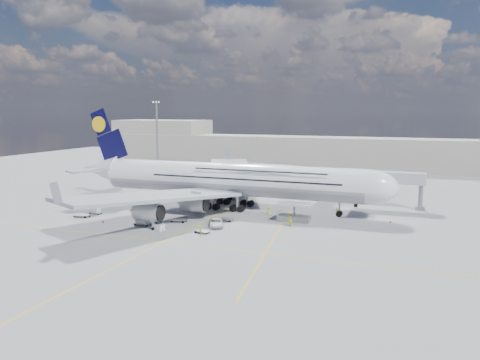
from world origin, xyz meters
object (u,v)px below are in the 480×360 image
(crew_van, at_px, (268,211))
(dolly_row_b, at_px, (143,219))
(jet_bridge, at_px, (369,179))
(dolly_row_c, at_px, (179,220))
(catering_truck_outer, at_px, (208,177))
(crew_wing, at_px, (147,211))
(cargo_loader, at_px, (293,215))
(cone_tail, at_px, (112,202))
(cone_nose, at_px, (390,221))
(service_van, at_px, (216,223))
(cone_wing_left_outer, at_px, (200,188))
(catering_truck_inner, at_px, (222,191))
(dolly_nose_far, at_px, (202,231))
(baggage_tug, at_px, (159,226))
(light_mast, at_px, (157,139))
(cone_wing_right_outer, at_px, (103,221))
(dolly_back, at_px, (82,215))
(airliner, at_px, (231,179))
(crew_tug, at_px, (200,230))
(cone_wing_left_inner, at_px, (240,201))
(dolly_nose_near, at_px, (225,219))
(cone_wing_right_inner, at_px, (215,213))
(dolly_row_a, at_px, (96,210))
(crew_loader, at_px, (290,221))

(crew_van, bearing_deg, dolly_row_b, 99.98)
(jet_bridge, xyz_separation_m, dolly_row_c, (-34.38, -27.31, -6.49))
(catering_truck_outer, height_order, crew_wing, catering_truck_outer)
(jet_bridge, distance_m, cargo_loader, 22.93)
(cone_tail, bearing_deg, cone_nose, 2.67)
(jet_bridge, distance_m, service_van, 38.60)
(cone_nose, height_order, cone_wing_left_outer, cone_nose)
(catering_truck_inner, height_order, crew_wing, catering_truck_inner)
(cone_tail, bearing_deg, cargo_loader, -2.78)
(cargo_loader, height_order, dolly_nose_far, cargo_loader)
(baggage_tug, bearing_deg, cone_tail, 164.72)
(light_mast, xyz_separation_m, cone_wing_right_outer, (21.48, -57.34, -12.94))
(dolly_back, bearing_deg, cone_wing_left_outer, 64.59)
(airliner, relative_size, crew_wing, 47.84)
(cone_nose, bearing_deg, crew_tug, -145.36)
(light_mast, xyz_separation_m, crew_tug, (43.82, -58.76, -12.35))
(baggage_tug, distance_m, catering_truck_inner, 33.44)
(jet_bridge, bearing_deg, dolly_nose_far, -128.14)
(cone_wing_left_inner, bearing_deg, dolly_nose_far, -82.59)
(dolly_back, relative_size, cone_wing_left_outer, 7.46)
(light_mast, distance_m, dolly_nose_near, 65.70)
(cone_wing_right_outer, bearing_deg, service_van, 12.99)
(dolly_row_b, relative_size, cone_wing_left_outer, 6.99)
(catering_truck_inner, bearing_deg, cone_wing_right_inner, -78.03)
(dolly_row_a, bearing_deg, cone_tail, 115.37)
(catering_truck_outer, bearing_deg, catering_truck_inner, -37.03)
(jet_bridge, bearing_deg, dolly_back, -151.06)
(cone_wing_left_inner, xyz_separation_m, cone_wing_right_outer, (-18.24, -29.58, 0.03))
(dolly_row_a, bearing_deg, crew_wing, 23.15)
(dolly_row_b, relative_size, cone_nose, 5.88)
(catering_truck_outer, xyz_separation_m, crew_wing, (7.56, -47.80, -0.81))
(dolly_nose_near, distance_m, crew_loader, 13.56)
(catering_truck_outer, xyz_separation_m, cone_wing_left_outer, (3.95, -13.84, -1.40))
(light_mast, height_order, crew_wing, light_mast)
(crew_loader, distance_m, crew_tug, 18.03)
(airliner, distance_m, cone_wing_right_inner, 9.93)
(cone_wing_right_inner, bearing_deg, cone_wing_left_outer, 121.27)
(crew_loader, distance_m, cone_tail, 46.96)
(service_van, bearing_deg, light_mast, 104.80)
(cone_nose, bearing_deg, cargo_loader, -164.36)
(cone_wing_left_inner, distance_m, cone_tail, 31.20)
(dolly_nose_near, xyz_separation_m, cone_wing_left_inner, (-4.14, 19.45, -0.13))
(catering_truck_inner, bearing_deg, crew_loader, -48.78)
(baggage_tug, relative_size, crew_wing, 1.73)
(crew_tug, distance_m, cone_nose, 38.52)
(airliner, relative_size, dolly_row_a, 29.00)
(service_van, height_order, cone_tail, service_van)
(jet_bridge, bearing_deg, cone_wing_right_outer, -145.45)
(dolly_nose_near, height_order, baggage_tug, baggage_tug)
(dolly_row_b, height_order, catering_truck_inner, catering_truck_inner)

